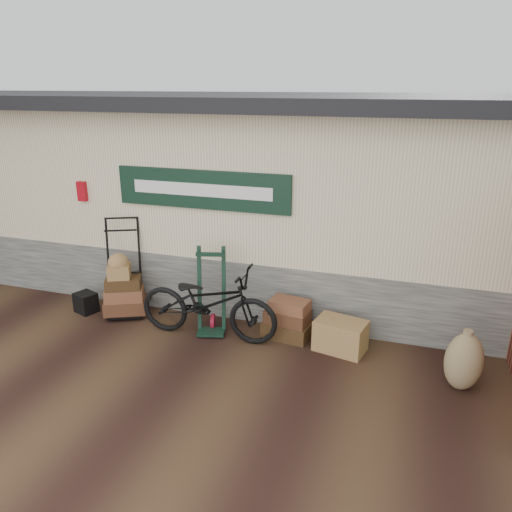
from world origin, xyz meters
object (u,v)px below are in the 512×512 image
(green_barrow, at_px, (211,291))
(bicycle, at_px, (208,299))
(black_trunk, at_px, (86,303))
(porter_trolley, at_px, (124,266))
(suitcase_stack, at_px, (287,318))
(wicker_hamper, at_px, (340,335))

(green_barrow, distance_m, bicycle, 0.18)
(green_barrow, xyz_separation_m, black_trunk, (-2.10, -0.03, -0.46))
(porter_trolley, distance_m, black_trunk, 0.87)
(suitcase_stack, bearing_deg, porter_trolley, 179.30)
(porter_trolley, distance_m, suitcase_stack, 2.62)
(suitcase_stack, height_order, wicker_hamper, suitcase_stack)
(suitcase_stack, relative_size, bicycle, 0.32)
(porter_trolley, distance_m, green_barrow, 1.53)
(green_barrow, height_order, bicycle, green_barrow)
(wicker_hamper, bearing_deg, porter_trolley, 177.07)
(bicycle, bearing_deg, wicker_hamper, -85.16)
(bicycle, bearing_deg, black_trunk, 84.58)
(suitcase_stack, xyz_separation_m, bicycle, (-1.04, -0.34, 0.29))
(green_barrow, xyz_separation_m, wicker_hamper, (1.83, 0.02, -0.41))
(green_barrow, distance_m, wicker_hamper, 1.87)
(porter_trolley, xyz_separation_m, black_trunk, (-0.59, -0.22, -0.59))
(green_barrow, distance_m, suitcase_stack, 1.13)
(black_trunk, xyz_separation_m, bicycle, (2.13, -0.15, 0.42))
(wicker_hamper, distance_m, black_trunk, 3.93)
(suitcase_stack, bearing_deg, bicycle, -162.18)
(green_barrow, bearing_deg, wicker_hamper, -14.46)
(porter_trolley, xyz_separation_m, green_barrow, (1.51, -0.19, -0.13))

